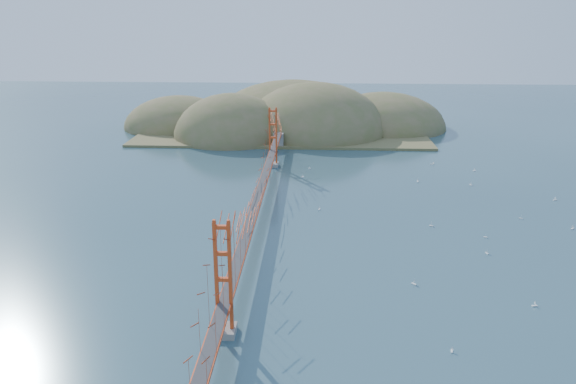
{
  "coord_description": "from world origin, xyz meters",
  "views": [
    {
      "loc": [
        8.38,
        -76.45,
        29.68
      ],
      "look_at": [
        4.46,
        0.0,
        4.57
      ],
      "focal_mm": 35.0,
      "sensor_mm": 36.0,
      "label": 1
    }
  ],
  "objects_px": {
    "bridge": "(257,175)",
    "sailboat_2": "(486,237)",
    "sailboat_0": "(319,209)",
    "sailboat_1": "(431,225)"
  },
  "relations": [
    {
      "from": "sailboat_0",
      "to": "sailboat_1",
      "type": "bearing_deg",
      "value": -20.82
    },
    {
      "from": "bridge",
      "to": "sailboat_1",
      "type": "height_order",
      "value": "bridge"
    },
    {
      "from": "bridge",
      "to": "sailboat_2",
      "type": "distance_m",
      "value": 32.72
    },
    {
      "from": "sailboat_2",
      "to": "sailboat_0",
      "type": "bearing_deg",
      "value": 156.26
    },
    {
      "from": "bridge",
      "to": "sailboat_1",
      "type": "xyz_separation_m",
      "value": [
        25.06,
        -0.92,
        -6.85
      ]
    },
    {
      "from": "sailboat_0",
      "to": "sailboat_1",
      "type": "distance_m",
      "value": 17.15
    },
    {
      "from": "sailboat_2",
      "to": "bridge",
      "type": "bearing_deg",
      "value": 171.43
    },
    {
      "from": "bridge",
      "to": "sailboat_2",
      "type": "xyz_separation_m",
      "value": [
        31.63,
        -4.77,
        -6.87
      ]
    },
    {
      "from": "sailboat_1",
      "to": "sailboat_2",
      "type": "bearing_deg",
      "value": -30.31
    },
    {
      "from": "bridge",
      "to": "sailboat_0",
      "type": "height_order",
      "value": "bridge"
    }
  ]
}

